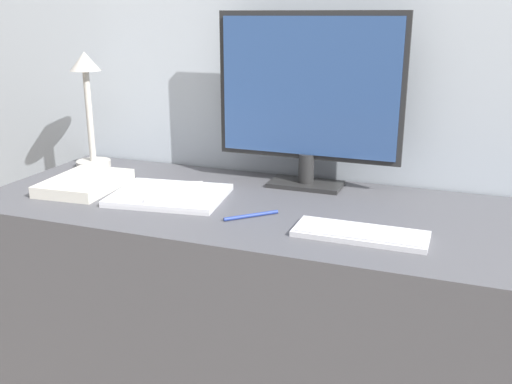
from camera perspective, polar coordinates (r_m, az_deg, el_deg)
The scene contains 9 objects.
wall_back at distance 1.69m, azimuth 6.01°, elevation 17.44°, with size 3.60×0.05×2.40m.
desk at distance 1.61m, azimuth 2.00°, elevation -13.78°, with size 1.59×0.59×0.73m.
monitor at distance 1.58m, azimuth 5.27°, elevation 9.61°, with size 0.52×0.11×0.48m.
keyboard at distance 1.28m, azimuth 10.40°, elevation -4.10°, with size 0.29×0.11×0.01m.
laptop at distance 1.54m, azimuth -8.64°, elevation -0.32°, with size 0.32×0.27×0.02m.
ereader at distance 1.52m, azimuth -8.12°, elevation 0.04°, with size 0.18×0.21×0.01m.
desk_lamp at distance 1.87m, azimuth -16.46°, elevation 9.00°, with size 0.11×0.11×0.36m.
notebook at distance 1.67m, azimuth -16.75°, elevation 0.86°, with size 0.20×0.26×0.03m.
pen at distance 1.38m, azimuth -0.48°, elevation -2.37°, with size 0.11×0.11×0.01m.
Camera 1 is at (0.43, -1.06, 1.19)m, focal length 40.00 mm.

